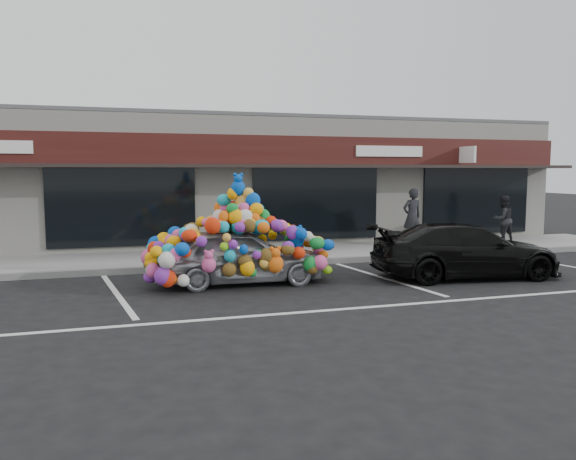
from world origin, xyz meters
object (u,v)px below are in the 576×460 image
object	(u,v)px
toy_car	(239,248)
pedestrian_b	(503,219)
black_sedan	(465,250)
pedestrian_a	(412,217)

from	to	relation	value
toy_car	pedestrian_b	xyz separation A→B (m)	(9.55, 3.39, 0.14)
black_sedan	pedestrian_b	size ratio (longest dim) A/B	2.83
toy_car	black_sedan	bearing A→B (deg)	-97.24
black_sedan	pedestrian_a	world-z (taller)	pedestrian_a
toy_car	black_sedan	size ratio (longest dim) A/B	0.92
black_sedan	pedestrian_a	distance (m)	4.88
pedestrian_b	black_sedan	bearing A→B (deg)	41.58
toy_car	pedestrian_a	bearing A→B (deg)	-57.34
pedestrian_a	pedestrian_b	world-z (taller)	pedestrian_a
toy_car	black_sedan	distance (m)	5.32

